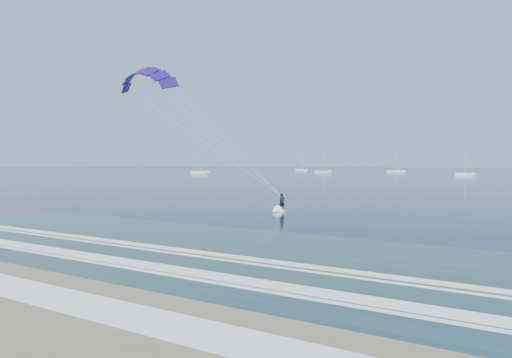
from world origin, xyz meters
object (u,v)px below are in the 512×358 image
object	(u,v)px
sailboat_0	(200,172)
sailboat_2	(396,171)
kitesurfer_rig	(208,131)
sailboat_1	(323,172)
sailboat_3	(465,174)
sailboat_8	(302,170)

from	to	relation	value
sailboat_0	sailboat_2	world-z (taller)	sailboat_0
kitesurfer_rig	sailboat_1	bearing A→B (deg)	108.64
sailboat_1	sailboat_3	xyz separation A→B (m)	(65.79, -16.02, -0.01)
sailboat_1	sailboat_2	distance (m)	41.01
sailboat_3	sailboat_8	world-z (taller)	sailboat_8
sailboat_3	sailboat_8	distance (m)	114.89
sailboat_1	sailboat_8	distance (m)	54.38
sailboat_0	sailboat_1	size ratio (longest dim) A/B	1.07
sailboat_0	sailboat_1	bearing A→B (deg)	40.98
sailboat_1	sailboat_3	distance (m)	67.72
sailboat_1	sailboat_2	world-z (taller)	sailboat_2
sailboat_1	sailboat_0	bearing A→B (deg)	-139.02
kitesurfer_rig	sailboat_3	bearing A→B (deg)	86.69
kitesurfer_rig	sailboat_8	xyz separation A→B (m)	(-89.30, 212.62, -8.04)
sailboat_1	sailboat_3	bearing A→B (deg)	-13.69
sailboat_0	sailboat_2	distance (m)	101.22
kitesurfer_rig	sailboat_1	world-z (taller)	kitesurfer_rig
sailboat_2	sailboat_8	size ratio (longest dim) A/B	0.99
sailboat_2	sailboat_3	distance (m)	59.38
sailboat_1	sailboat_3	world-z (taller)	sailboat_1
sailboat_0	sailboat_3	bearing A→B (deg)	11.94
sailboat_0	sailboat_3	size ratio (longest dim) A/B	1.21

